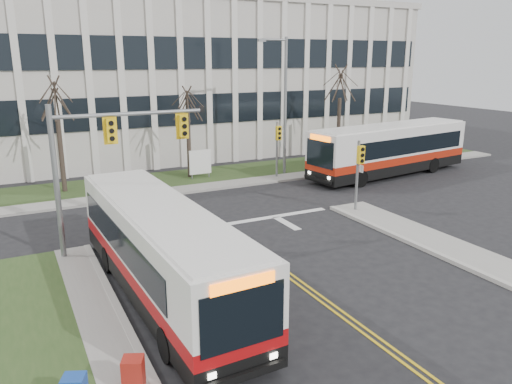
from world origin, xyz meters
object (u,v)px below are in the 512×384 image
object	(u,v)px
directory_sign	(200,162)
bus_main	(162,253)
newspaper_box_red	(134,376)
streetlight	(283,99)
bus_cross	(390,151)

from	to	relation	value
directory_sign	bus_main	distance (m)	16.84
newspaper_box_red	bus_main	bearing A→B (deg)	89.64
newspaper_box_red	directory_sign	bearing A→B (deg)	89.30
streetlight	directory_sign	distance (m)	6.96
streetlight	newspaper_box_red	bearing A→B (deg)	-128.55
directory_sign	bus_main	xyz separation A→B (m)	(-7.15, -15.24, 0.40)
newspaper_box_red	streetlight	bearing A→B (deg)	75.78
bus_main	newspaper_box_red	xyz separation A→B (m)	(-2.15, -4.67, -1.09)
bus_main	bus_cross	xyz separation A→B (m)	(19.25, 10.60, 0.14)
bus_main	bus_cross	size ratio (longest dim) A/B	0.92
streetlight	newspaper_box_red	size ratio (longest dim) A/B	9.68
bus_main	newspaper_box_red	bearing A→B (deg)	-116.82
directory_sign	bus_cross	bearing A→B (deg)	-20.99
bus_main	newspaper_box_red	world-z (taller)	bus_main
directory_sign	newspaper_box_red	distance (m)	21.99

